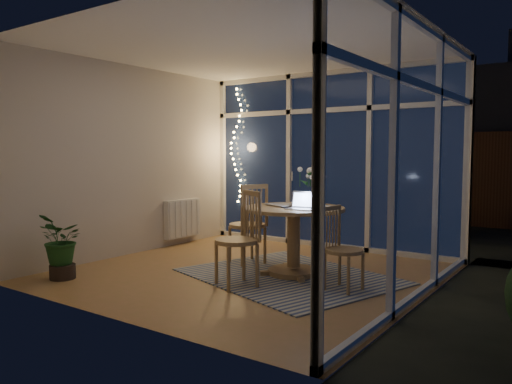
# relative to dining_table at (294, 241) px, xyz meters

# --- Properties ---
(floor) EXTENTS (4.00, 4.00, 0.00)m
(floor) POSITION_rel_dining_table_xyz_m (-0.47, -0.19, -0.39)
(floor) COLOR #9D7B44
(floor) RESTS_ON ground
(ceiling) EXTENTS (4.00, 4.00, 0.00)m
(ceiling) POSITION_rel_dining_table_xyz_m (-0.47, -0.19, 2.21)
(ceiling) COLOR white
(ceiling) RESTS_ON wall_back
(wall_back) EXTENTS (4.00, 0.04, 2.60)m
(wall_back) POSITION_rel_dining_table_xyz_m (-0.47, 1.81, 0.91)
(wall_back) COLOR beige
(wall_back) RESTS_ON floor
(wall_front) EXTENTS (4.00, 0.04, 2.60)m
(wall_front) POSITION_rel_dining_table_xyz_m (-0.47, -2.19, 0.91)
(wall_front) COLOR beige
(wall_front) RESTS_ON floor
(wall_left) EXTENTS (0.04, 4.00, 2.60)m
(wall_left) POSITION_rel_dining_table_xyz_m (-2.47, -0.19, 0.91)
(wall_left) COLOR beige
(wall_left) RESTS_ON floor
(wall_right) EXTENTS (0.04, 4.00, 2.60)m
(wall_right) POSITION_rel_dining_table_xyz_m (1.53, -0.19, 0.91)
(wall_right) COLOR beige
(wall_right) RESTS_ON floor
(window_wall_back) EXTENTS (4.00, 0.10, 2.60)m
(window_wall_back) POSITION_rel_dining_table_xyz_m (-0.47, 1.77, 0.91)
(window_wall_back) COLOR silver
(window_wall_back) RESTS_ON floor
(window_wall_right) EXTENTS (0.10, 4.00, 2.60)m
(window_wall_right) POSITION_rel_dining_table_xyz_m (1.49, -0.19, 0.91)
(window_wall_right) COLOR silver
(window_wall_right) RESTS_ON floor
(radiator) EXTENTS (0.10, 0.70, 0.58)m
(radiator) POSITION_rel_dining_table_xyz_m (-2.41, 0.71, 0.01)
(radiator) COLOR silver
(radiator) RESTS_ON wall_left
(fairy_lights) EXTENTS (0.24, 0.10, 1.85)m
(fairy_lights) POSITION_rel_dining_table_xyz_m (-2.12, 1.69, 1.13)
(fairy_lights) COLOR #FFCC66
(fairy_lights) RESTS_ON window_wall_back
(garden_patio) EXTENTS (12.00, 6.00, 0.10)m
(garden_patio) POSITION_rel_dining_table_xyz_m (0.03, 4.81, -0.45)
(garden_patio) COLOR black
(garden_patio) RESTS_ON ground
(garden_fence) EXTENTS (11.00, 0.08, 1.80)m
(garden_fence) POSITION_rel_dining_table_xyz_m (-0.47, 5.31, 0.51)
(garden_fence) COLOR #3C2316
(garden_fence) RESTS_ON ground
(neighbour_roof) EXTENTS (7.00, 3.00, 2.20)m
(neighbour_roof) POSITION_rel_dining_table_xyz_m (-0.17, 8.31, 1.81)
(neighbour_roof) COLOR #2E3137
(neighbour_roof) RESTS_ON ground
(garden_shrubs) EXTENTS (0.90, 0.90, 0.90)m
(garden_shrubs) POSITION_rel_dining_table_xyz_m (-1.27, 3.21, 0.06)
(garden_shrubs) COLOR black
(garden_shrubs) RESTS_ON ground
(rug) EXTENTS (2.66, 2.37, 0.01)m
(rug) POSITION_rel_dining_table_xyz_m (0.00, -0.10, -0.39)
(rug) COLOR beige
(rug) RESTS_ON floor
(dining_table) EXTENTS (1.45, 1.45, 0.79)m
(dining_table) POSITION_rel_dining_table_xyz_m (0.00, 0.00, 0.00)
(dining_table) COLOR #997645
(dining_table) RESTS_ON floor
(chair_left) EXTENTS (0.63, 0.63, 1.03)m
(chair_left) POSITION_rel_dining_table_xyz_m (-0.79, 0.18, 0.12)
(chair_left) COLOR #997645
(chair_left) RESTS_ON floor
(chair_right) EXTENTS (0.45, 0.45, 0.87)m
(chair_right) POSITION_rel_dining_table_xyz_m (0.76, -0.28, 0.04)
(chair_right) COLOR #997645
(chair_right) RESTS_ON floor
(chair_front) EXTENTS (0.64, 0.64, 1.02)m
(chair_front) POSITION_rel_dining_table_xyz_m (-0.23, -0.77, 0.12)
(chair_front) COLOR #997645
(chair_front) RESTS_ON floor
(laptop) EXTENTS (0.31, 0.28, 0.21)m
(laptop) POSITION_rel_dining_table_xyz_m (0.18, -0.17, 0.50)
(laptop) COLOR silver
(laptop) RESTS_ON dining_table
(flower_vase) EXTENTS (0.25, 0.25, 0.21)m
(flower_vase) POSITION_rel_dining_table_xyz_m (0.07, 0.35, 0.50)
(flower_vase) COLOR silver
(flower_vase) RESTS_ON dining_table
(bowl) EXTENTS (0.19, 0.19, 0.04)m
(bowl) POSITION_rel_dining_table_xyz_m (0.41, -0.03, 0.41)
(bowl) COLOR silver
(bowl) RESTS_ON dining_table
(newspapers) EXTENTS (0.47, 0.44, 0.02)m
(newspapers) POSITION_rel_dining_table_xyz_m (-0.21, 0.07, 0.40)
(newspapers) COLOR silver
(newspapers) RESTS_ON dining_table
(phone) EXTENTS (0.14, 0.12, 0.01)m
(phone) POSITION_rel_dining_table_xyz_m (-0.03, -0.14, 0.40)
(phone) COLOR black
(phone) RESTS_ON dining_table
(potted_plant) EXTENTS (0.69, 0.65, 0.76)m
(potted_plant) POSITION_rel_dining_table_xyz_m (-2.02, -1.63, -0.01)
(potted_plant) COLOR #1A4A1D
(potted_plant) RESTS_ON floor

